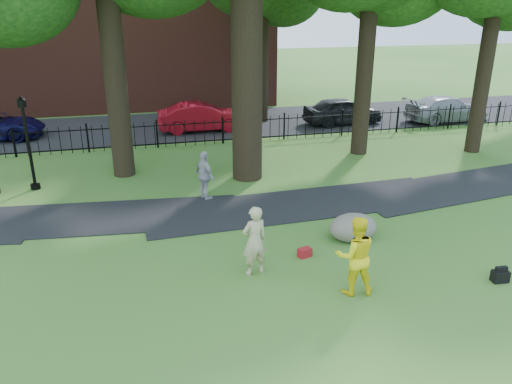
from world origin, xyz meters
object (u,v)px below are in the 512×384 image
object	(u,v)px
boulder	(353,226)
red_sedan	(202,117)
lamppost	(29,145)
woman	(254,241)
man	(355,256)

from	to	relation	value
boulder	red_sedan	size ratio (longest dim) A/B	0.31
boulder	lamppost	world-z (taller)	lamppost
boulder	lamppost	xyz separation A→B (m)	(-9.24, 6.46, 1.22)
woman	man	distance (m)	2.41
boulder	red_sedan	distance (m)	13.63
boulder	woman	bearing A→B (deg)	-159.52
woman	man	world-z (taller)	man
woman	boulder	distance (m)	3.37
woman	red_sedan	world-z (taller)	woman
woman	man	bearing A→B (deg)	131.19
woman	red_sedan	xyz separation A→B (m)	(0.89, 14.61, -0.15)
man	red_sedan	size ratio (longest dim) A/B	0.42
boulder	lamppost	distance (m)	11.34
woman	lamppost	distance (m)	9.80
boulder	red_sedan	xyz separation A→B (m)	(-2.24, 13.44, 0.33)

